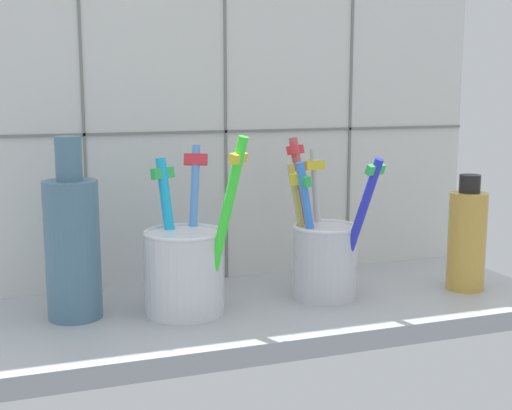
{
  "coord_description": "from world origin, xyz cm",
  "views": [
    {
      "loc": [
        -23.14,
        -65.53,
        24.61
      ],
      "look_at": [
        0.0,
        0.34,
        12.54
      ],
      "focal_mm": 48.26,
      "sensor_mm": 36.0,
      "label": 1
    }
  ],
  "objects_px": {
    "ceramic_vase": "(73,244)",
    "toothbrush_cup_right": "(323,253)",
    "toothbrush_cup_left": "(184,266)",
    "soap_bottle": "(467,238)"
  },
  "relations": [
    {
      "from": "ceramic_vase",
      "to": "toothbrush_cup_right",
      "type": "bearing_deg",
      "value": -3.78
    },
    {
      "from": "toothbrush_cup_right",
      "to": "ceramic_vase",
      "type": "relative_size",
      "value": 0.96
    },
    {
      "from": "toothbrush_cup_left",
      "to": "toothbrush_cup_right",
      "type": "distance_m",
      "value": 0.15
    },
    {
      "from": "toothbrush_cup_right",
      "to": "soap_bottle",
      "type": "xyz_separation_m",
      "value": [
        0.16,
        -0.03,
        0.01
      ]
    },
    {
      "from": "toothbrush_cup_right",
      "to": "ceramic_vase",
      "type": "xyz_separation_m",
      "value": [
        -0.26,
        0.02,
        0.03
      ]
    },
    {
      "from": "ceramic_vase",
      "to": "soap_bottle",
      "type": "distance_m",
      "value": 0.43
    },
    {
      "from": "toothbrush_cup_right",
      "to": "soap_bottle",
      "type": "distance_m",
      "value": 0.17
    },
    {
      "from": "toothbrush_cup_left",
      "to": "ceramic_vase",
      "type": "distance_m",
      "value": 0.11
    },
    {
      "from": "toothbrush_cup_right",
      "to": "soap_bottle",
      "type": "bearing_deg",
      "value": -9.91
    },
    {
      "from": "toothbrush_cup_right",
      "to": "soap_bottle",
      "type": "height_order",
      "value": "toothbrush_cup_right"
    }
  ]
}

